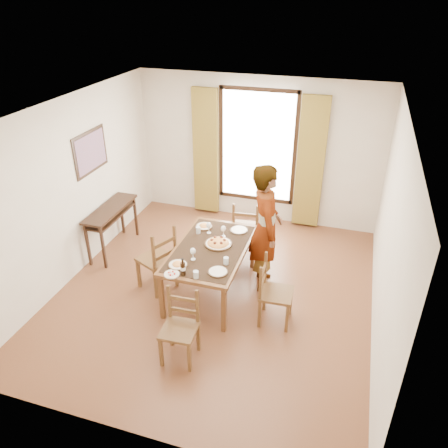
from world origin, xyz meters
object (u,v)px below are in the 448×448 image
(man, at_px, (266,228))
(pasta_platter, at_px, (218,242))
(console_table, at_px, (111,214))
(dining_table, at_px, (211,252))

(man, bearing_deg, pasta_platter, 95.85)
(console_table, bearing_deg, dining_table, -17.07)
(dining_table, height_order, man, man)
(man, bearing_deg, console_table, 66.29)
(console_table, relative_size, dining_table, 0.72)
(man, bearing_deg, dining_table, 100.66)
(console_table, distance_m, pasta_platter, 2.10)
(dining_table, xyz_separation_m, pasta_platter, (0.08, 0.11, 0.12))
(console_table, height_order, man, man)
(console_table, height_order, pasta_platter, pasta_platter)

